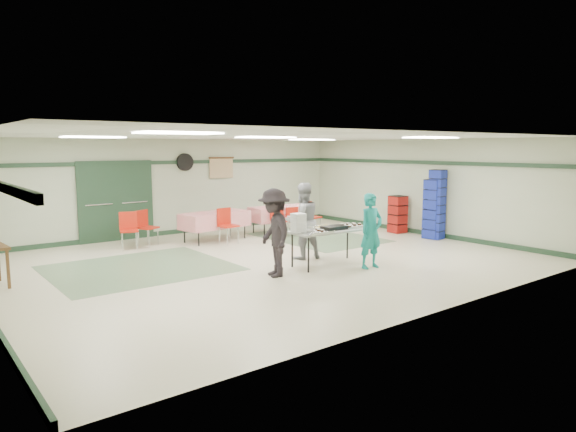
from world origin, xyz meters
TOP-DOWN VIEW (x-y plane):
  - floor at (0.00, 0.00)m, footprint 11.00×11.00m
  - ceiling at (0.00, 0.00)m, footprint 11.00×11.00m
  - wall_back at (0.00, 4.50)m, footprint 11.00×0.00m
  - wall_front at (0.00, -4.50)m, footprint 11.00×0.00m
  - wall_right at (5.50, 0.00)m, footprint 0.00×9.00m
  - trim_back at (0.00, 4.47)m, footprint 11.00×0.06m
  - baseboard_back at (0.00, 4.47)m, footprint 11.00×0.06m
  - trim_right at (5.47, 0.00)m, footprint 0.06×9.00m
  - baseboard_right at (5.47, 0.00)m, footprint 0.06×9.00m
  - green_patch_a at (-2.50, 1.00)m, footprint 3.50×3.00m
  - green_patch_b at (2.80, 1.50)m, footprint 2.50×3.50m
  - double_door_left at (-2.20, 4.44)m, footprint 0.90×0.06m
  - double_door_right at (-1.25, 4.44)m, footprint 0.90×0.06m
  - door_frame at (-1.73, 4.42)m, footprint 2.00×0.03m
  - wall_fan at (0.30, 4.44)m, footprint 0.50×0.10m
  - scroll_banner at (1.50, 4.44)m, footprint 0.80×0.02m
  - serving_table at (0.78, -1.18)m, footprint 1.78×0.81m
  - sheet_tray_right at (1.39, -1.24)m, footprint 0.63×0.50m
  - sheet_tray_mid at (0.70, -1.03)m, footprint 0.62×0.49m
  - sheet_tray_left at (0.28, -1.34)m, footprint 0.59×0.46m
  - baking_pan at (0.85, -1.24)m, footprint 0.53×0.35m
  - foam_box_stack at (0.03, -1.07)m, footprint 0.26×0.24m
  - volunteer_teal at (1.29, -1.89)m, footprint 0.58×0.39m
  - volunteer_grey at (0.74, -0.34)m, footprint 0.92×0.77m
  - volunteer_dark at (-0.69, -1.23)m, footprint 0.94×1.24m
  - dining_table_a at (2.53, 2.82)m, footprint 1.87×0.93m
  - dining_table_b at (0.33, 2.82)m, footprint 1.95×1.08m
  - chair_a at (2.52, 2.24)m, footprint 0.45×0.45m
  - chair_b at (2.02, 2.25)m, footprint 0.46×0.46m
  - chair_c at (3.15, 2.25)m, footprint 0.49×0.49m
  - chair_d at (0.34, 2.25)m, footprint 0.47×0.47m
  - chair_loose_a at (-1.42, 3.29)m, footprint 0.56×0.56m
  - chair_loose_b at (-1.92, 3.10)m, footprint 0.53×0.53m
  - crate_stack_blue_a at (5.15, -0.67)m, footprint 0.41×0.41m
  - crate_stack_red at (5.15, 0.67)m, footprint 0.44×0.44m
  - crate_stack_blue_b at (5.15, -0.56)m, footprint 0.45×0.45m

SIDE VIEW (x-z plane):
  - floor at x=0.00m, z-range 0.00..0.00m
  - green_patch_a at x=-2.50m, z-range 0.00..0.01m
  - green_patch_b at x=2.80m, z-range 0.00..0.01m
  - baseboard_back at x=0.00m, z-range 0.00..0.12m
  - baseboard_right at x=5.47m, z-range 0.00..0.12m
  - chair_a at x=2.52m, z-range 0.09..0.87m
  - crate_stack_red at x=5.15m, z-range 0.00..1.08m
  - chair_b at x=2.02m, z-range 0.10..0.99m
  - chair_loose_a at x=-1.42m, z-range 0.10..1.00m
  - chair_c at x=3.15m, z-range 0.10..1.00m
  - chair_loose_b at x=-1.92m, z-range 0.10..1.01m
  - chair_d at x=0.34m, z-range 0.10..1.02m
  - dining_table_a at x=2.53m, z-range 0.19..0.95m
  - dining_table_b at x=0.33m, z-range 0.19..0.95m
  - serving_table at x=0.78m, z-range 0.33..1.09m
  - sheet_tray_right at x=1.39m, z-range 0.76..0.78m
  - sheet_tray_mid at x=0.70m, z-range 0.76..0.78m
  - sheet_tray_left at x=0.28m, z-range 0.76..0.78m
  - volunteer_teal at x=1.29m, z-range 0.00..1.55m
  - baking_pan at x=0.85m, z-range 0.76..0.84m
  - crate_stack_blue_b at x=5.15m, z-range 0.00..1.62m
  - volunteer_grey at x=0.74m, z-range 0.00..1.70m
  - volunteer_dark at x=-0.69m, z-range 0.00..1.70m
  - crate_stack_blue_a at x=5.15m, z-range 0.00..1.88m
  - foam_box_stack at x=0.03m, z-range 0.76..1.15m
  - double_door_left at x=-2.20m, z-range 0.00..2.10m
  - double_door_right at x=-1.25m, z-range 0.00..2.10m
  - door_frame at x=-1.73m, z-range -0.02..2.12m
  - wall_back at x=0.00m, z-range -4.15..6.85m
  - wall_front at x=0.00m, z-range -4.15..6.85m
  - wall_right at x=5.50m, z-range -3.15..5.85m
  - scroll_banner at x=1.50m, z-range 1.55..2.15m
  - trim_back at x=0.00m, z-range 2.00..2.10m
  - trim_right at x=5.47m, z-range 2.00..2.10m
  - wall_fan at x=0.30m, z-range 1.80..2.30m
  - ceiling at x=0.00m, z-range 2.70..2.70m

